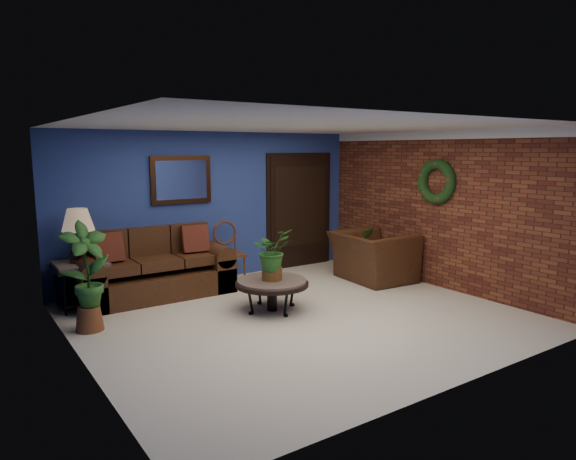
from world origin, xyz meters
TOP-DOWN VIEW (x-y plane):
  - floor at (0.00, 0.00)m, footprint 5.50×5.50m
  - wall_back at (0.00, 2.50)m, footprint 5.50×0.04m
  - wall_left at (-2.75, 0.00)m, footprint 0.04×5.00m
  - wall_right_brick at (2.75, 0.00)m, footprint 0.04×5.00m
  - ceiling at (0.00, 0.00)m, footprint 5.50×5.00m
  - crown_molding at (2.72, 0.00)m, footprint 0.03×5.00m
  - wall_mirror at (-0.60, 2.46)m, footprint 1.02×0.06m
  - closet_door at (1.75, 2.47)m, footprint 1.44×0.06m
  - wreath at (2.69, 0.05)m, footprint 0.16×0.72m
  - sofa at (-1.27, 2.09)m, footprint 2.29×0.99m
  - coffee_table at (-0.16, 0.43)m, footprint 1.01×1.01m
  - end_table at (-2.30, 2.05)m, footprint 0.71×0.71m
  - table_lamp at (-2.30, 2.05)m, footprint 0.44×0.44m
  - side_chair at (0.04, 2.13)m, footprint 0.48×0.48m
  - armchair at (2.15, 0.88)m, footprint 1.19×1.34m
  - coffee_plant at (-0.16, 0.43)m, footprint 0.60×0.55m
  - floor_plant at (2.35, 1.34)m, footprint 0.45×0.40m
  - tall_plant at (-2.45, 1.02)m, footprint 0.65×0.50m

SIDE VIEW (x-z plane):
  - floor at x=0.00m, z-range 0.00..0.00m
  - sofa at x=-1.27m, z-range -0.18..0.85m
  - coffee_table at x=-0.16m, z-range 0.16..0.59m
  - armchair at x=2.15m, z-range 0.00..0.82m
  - floor_plant at x=2.35m, z-range 0.02..0.86m
  - end_table at x=-2.30m, z-range 0.17..0.82m
  - side_chair at x=0.04m, z-range 0.07..1.10m
  - tall_plant at x=-2.45m, z-range 0.05..1.40m
  - coffee_plant at x=-0.16m, z-range 0.47..1.17m
  - closet_door at x=1.75m, z-range -0.04..2.14m
  - table_lamp at x=-2.30m, z-range 0.76..1.48m
  - wall_back at x=0.00m, z-range 0.00..2.50m
  - wall_left at x=-2.75m, z-range 0.00..2.50m
  - wall_right_brick at x=2.75m, z-range 0.00..2.50m
  - wreath at x=2.69m, z-range 1.34..2.06m
  - wall_mirror at x=-0.60m, z-range 1.33..2.10m
  - crown_molding at x=2.72m, z-range 2.36..2.50m
  - ceiling at x=0.00m, z-range 2.49..2.51m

